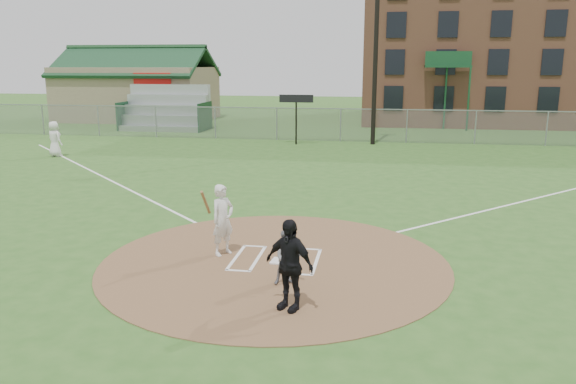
% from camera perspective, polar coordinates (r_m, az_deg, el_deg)
% --- Properties ---
extents(ground, '(140.00, 140.00, 0.00)m').
position_cam_1_polar(ground, '(13.71, -1.36, -7.16)').
color(ground, '#2E591E').
rests_on(ground, ground).
extents(dirt_circle, '(8.40, 8.40, 0.02)m').
position_cam_1_polar(dirt_circle, '(13.71, -1.36, -7.12)').
color(dirt_circle, brown).
rests_on(dirt_circle, ground).
extents(home_plate, '(0.50, 0.50, 0.03)m').
position_cam_1_polar(home_plate, '(13.69, -0.73, -7.04)').
color(home_plate, silver).
rests_on(home_plate, dirt_circle).
extents(foul_line_first, '(17.04, 17.04, 0.01)m').
position_cam_1_polar(foul_line_first, '(23.12, 25.67, -0.10)').
color(foul_line_first, white).
rests_on(foul_line_first, ground).
extents(foul_line_third, '(17.04, 17.04, 0.01)m').
position_cam_1_polar(foul_line_third, '(24.92, -18.12, 1.41)').
color(foul_line_third, white).
rests_on(foul_line_third, ground).
extents(catcher, '(0.70, 0.62, 1.22)m').
position_cam_1_polar(catcher, '(12.17, -0.06, -6.66)').
color(catcher, slate).
rests_on(catcher, dirt_circle).
extents(umpire, '(1.15, 0.86, 1.82)m').
position_cam_1_polar(umpire, '(10.89, 0.12, -7.38)').
color(umpire, black).
rests_on(umpire, dirt_circle).
extents(ondeck_player, '(1.05, 0.89, 1.81)m').
position_cam_1_polar(ondeck_player, '(31.43, -22.62, 5.00)').
color(ondeck_player, silver).
rests_on(ondeck_player, ground).
extents(batters_boxes, '(2.08, 1.88, 0.01)m').
position_cam_1_polar(batters_boxes, '(13.84, -1.25, -6.85)').
color(batters_boxes, white).
rests_on(batters_boxes, dirt_circle).
extents(batter_at_plate, '(0.72, 1.09, 1.79)m').
position_cam_1_polar(batter_at_plate, '(14.04, -6.66, -2.82)').
color(batter_at_plate, silver).
rests_on(batter_at_plate, dirt_circle).
extents(outfield_fence, '(56.08, 0.08, 2.03)m').
position_cam_1_polar(outfield_fence, '(34.93, 5.36, 6.81)').
color(outfield_fence, slate).
rests_on(outfield_fence, ground).
extents(bleachers, '(6.08, 3.20, 3.20)m').
position_cam_1_polar(bleachers, '(41.91, -12.40, 8.37)').
color(bleachers, '#B7BABF').
rests_on(bleachers, ground).
extents(clubhouse, '(12.20, 8.71, 6.23)m').
position_cam_1_polar(clubhouse, '(50.05, -14.97, 9.85)').
color(clubhouse, gray).
rests_on(clubhouse, ground).
extents(brick_warehouse, '(30.00, 17.17, 15.00)m').
position_cam_1_polar(brick_warehouse, '(52.48, 25.21, 14.80)').
color(brick_warehouse, '#9F5F44').
rests_on(brick_warehouse, ground).
extents(light_pole, '(1.20, 0.30, 12.22)m').
position_cam_1_polar(light_pole, '(33.71, 8.97, 16.02)').
color(light_pole, black).
rests_on(light_pole, ground).
extents(scoreboard_sign, '(2.00, 0.10, 2.93)m').
position_cam_1_polar(scoreboard_sign, '(33.30, 0.84, 8.93)').
color(scoreboard_sign, black).
rests_on(scoreboard_sign, ground).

